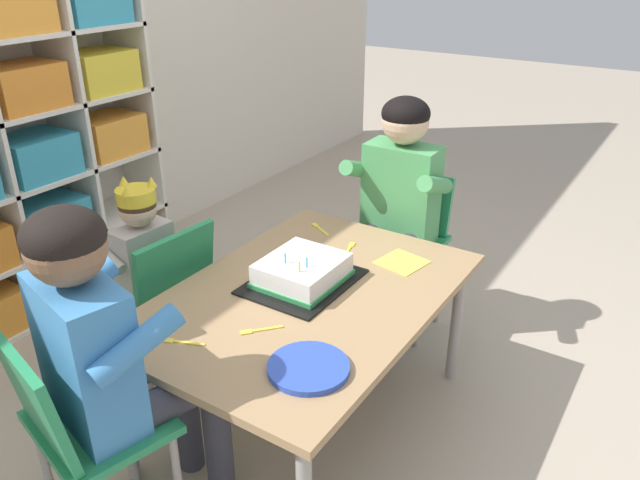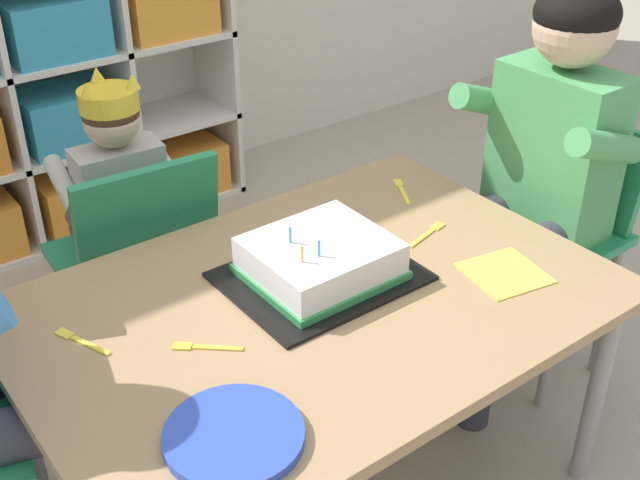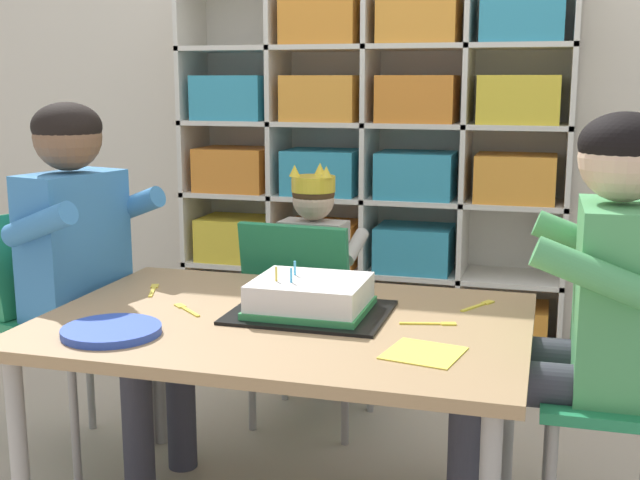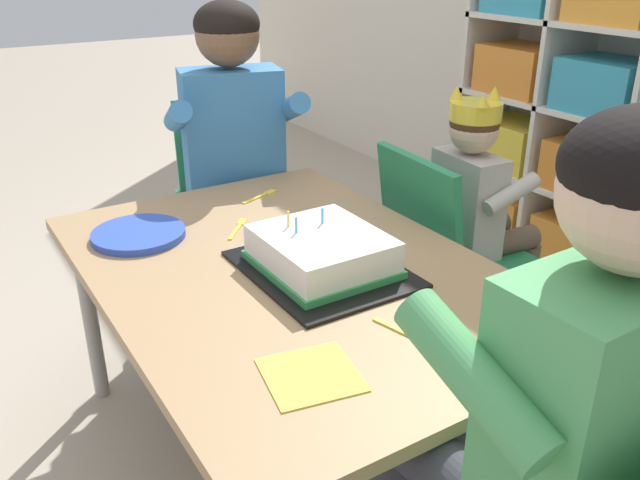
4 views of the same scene
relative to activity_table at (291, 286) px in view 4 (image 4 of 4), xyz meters
The scene contains 14 objects.
ground 0.50m from the activity_table, ahead, with size 16.00×16.00×0.00m, color tan.
activity_table is the anchor object (origin of this frame).
classroom_chair_blue 0.59m from the activity_table, 101.86° to the left, with size 0.40×0.38×0.69m.
child_with_crown 0.70m from the activity_table, 99.25° to the left, with size 0.31×0.31×0.85m.
classroom_chair_adult_side 0.79m from the activity_table, 164.44° to the left, with size 0.41×0.43×0.74m.
adult_helper_seated 0.68m from the activity_table, 164.20° to the left, with size 0.47×0.45×1.05m.
guest_at_table_side 0.71m from the activity_table, ahead, with size 0.44×0.41×1.05m.
birthday_cake_on_tray 0.11m from the activity_table, 45.60° to the left, with size 0.38×0.31×0.12m.
paper_plate_stack 0.41m from the activity_table, 145.29° to the right, with size 0.23×0.23×0.02m, color blue.
paper_napkin_square 0.41m from the activity_table, 24.91° to the right, with size 0.15×0.15×0.00m, color #F4DB4C.
fork_beside_plate_stack 0.36m from the activity_table, ahead, with size 0.13×0.05×0.00m.
fork_near_cake_tray 0.26m from the activity_table, behind, with size 0.11×0.10×0.00m.
fork_scattered_mid_table 0.51m from the activity_table, 28.03° to the left, with size 0.08×0.12×0.00m.
fork_by_napkin 0.46m from the activity_table, 160.57° to the left, with size 0.06×0.13×0.00m.
Camera 4 is at (1.14, -0.64, 1.20)m, focal length 37.10 mm.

